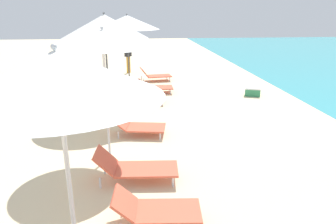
{
  "coord_description": "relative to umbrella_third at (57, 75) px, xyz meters",
  "views": [
    {
      "loc": [
        0.09,
        3.8,
        3.06
      ],
      "look_at": [
        0.7,
        9.96,
        1.02
      ],
      "focal_mm": 33.14,
      "sensor_mm": 36.0,
      "label": 1
    }
  ],
  "objects": [
    {
      "name": "lounger_farthest_inland",
      "position": [
        1.4,
        8.73,
        -2.23
      ],
      "size": [
        1.33,
        0.68,
        0.52
      ],
      "rotation": [
        0.0,
        0.0,
        -0.0
      ],
      "color": "#D8593F",
      "rests_on": "ground"
    },
    {
      "name": "lounger_fifth_shoreside",
      "position": [
        0.93,
        7.28,
        -2.23
      ],
      "size": [
        1.36,
        0.65,
        0.5
      ],
      "rotation": [
        0.0,
        0.0,
        0.01
      ],
      "color": "#D8593F",
      "rests_on": "ground"
    },
    {
      "name": "lounger_fourth_shoreside",
      "position": [
        0.74,
        4.5,
        -2.24
      ],
      "size": [
        1.38,
        0.85,
        0.49
      ],
      "rotation": [
        0.0,
        0.0,
        -0.16
      ],
      "color": "#D8593F",
      "rests_on": "ground"
    },
    {
      "name": "cooler_box",
      "position": [
        5.02,
        7.92,
        -2.33
      ],
      "size": [
        0.63,
        0.47,
        0.31
      ],
      "color": "#338C59",
      "rests_on": "ground"
    },
    {
      "name": "umbrella_farthest",
      "position": [
        0.41,
        9.64,
        0.13
      ],
      "size": [
        2.52,
        2.52,
        2.94
      ],
      "color": "#4C4C51",
      "rests_on": "ground"
    },
    {
      "name": "beach_ball",
      "position": [
        -1.16,
        10.35,
        -2.33
      ],
      "size": [
        0.3,
        0.3,
        0.3
      ],
      "primitive_type": "sphere",
      "color": "#338CD8",
      "rests_on": "ground"
    },
    {
      "name": "person_walking_near",
      "position": [
        0.3,
        12.93,
        -1.45
      ],
      "size": [
        0.36,
        0.42,
        1.7
      ],
      "rotation": [
        0.0,
        0.0,
        2.66
      ],
      "color": "orange",
      "rests_on": "ground"
    },
    {
      "name": "lounger_third_shoreside",
      "position": [
        0.95,
        0.97,
        -2.24
      ],
      "size": [
        1.34,
        0.7,
        0.52
      ],
      "rotation": [
        0.0,
        0.0,
        -0.08
      ],
      "color": "#D8593F",
      "rests_on": "ground"
    },
    {
      "name": "umbrella_fifth",
      "position": [
        -0.13,
        6.21,
        0.14
      ],
      "size": [
        2.46,
        2.46,
        3.01
      ],
      "color": "#4C4C51",
      "rests_on": "ground"
    },
    {
      "name": "lounger_farthest_shoreside",
      "position": [
        1.51,
        10.86,
        -2.2
      ],
      "size": [
        1.46,
        0.84,
        0.62
      ],
      "rotation": [
        0.0,
        0.0,
        0.14
      ],
      "color": "#D8593F",
      "rests_on": "ground"
    },
    {
      "name": "lounger_fourth_inland",
      "position": [
        0.64,
        2.25,
        -2.2
      ],
      "size": [
        1.56,
        0.72,
        0.62
      ],
      "rotation": [
        0.0,
        0.0,
        -0.07
      ],
      "color": "#D8593F",
      "rests_on": "ground"
    },
    {
      "name": "umbrella_third",
      "position": [
        0.0,
        0.0,
        0.0
      ],
      "size": [
        2.04,
        2.04,
        2.77
      ],
      "color": "silver",
      "rests_on": "ground"
    },
    {
      "name": "umbrella_fourth",
      "position": [
        0.1,
        3.23,
        0.05
      ],
      "size": [
        1.85,
        1.85,
        2.77
      ],
      "color": "silver",
      "rests_on": "ground"
    }
  ]
}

